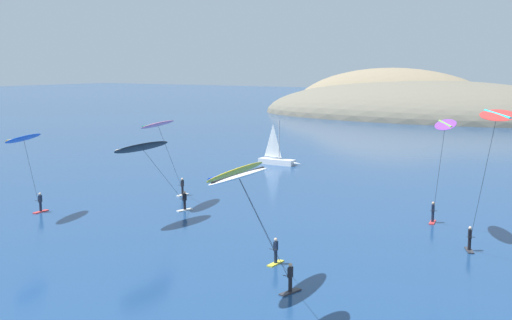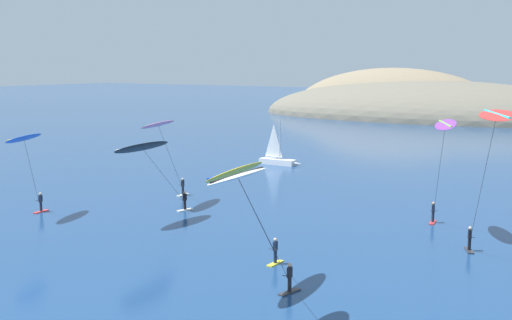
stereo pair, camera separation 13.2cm
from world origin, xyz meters
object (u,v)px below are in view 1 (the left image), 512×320
Objects in this scene: sailboat_near at (279,160)px; kitesurfer_red at (495,125)px; kitesurfer_pink at (160,130)px; kitesurfer_white at (244,187)px; kitesurfer_black at (145,151)px; kitesurfer_yellow at (240,179)px; kitesurfer_blue at (25,145)px; kitesurfer_purple at (444,132)px.

kitesurfer_red reaches higher than sailboat_near.
kitesurfer_white is at bearing -41.11° from kitesurfer_pink.
kitesurfer_white is (24.23, -44.56, 6.26)m from sailboat_near.
kitesurfer_white is 22.33m from kitesurfer_black.
sailboat_near is 0.63× the size of kitesurfer_yellow.
kitesurfer_red is (26.26, 0.95, 3.35)m from kitesurfer_black.
kitesurfer_blue is 0.70× the size of kitesurfer_red.
sailboat_near is 0.65× the size of kitesurfer_black.
kitesurfer_yellow is at bearing -108.89° from kitesurfer_purple.
kitesurfer_black is at bearing 144.19° from kitesurfer_white.
kitesurfer_black is (6.14, -31.51, 5.14)m from sailboat_near.
kitesurfer_pink reaches higher than kitesurfer_blue.
kitesurfer_yellow reaches higher than kitesurfer_black.
kitesurfer_white is 1.03× the size of kitesurfer_purple.
kitesurfer_red reaches higher than kitesurfer_pink.
kitesurfer_black is at bearing 22.76° from kitesurfer_blue.
kitesurfer_red reaches higher than kitesurfer_white.
kitesurfer_white is 0.99× the size of kitesurfer_black.
kitesurfer_red is (11.32, 9.71, 2.81)m from kitesurfer_yellow.
kitesurfer_yellow is at bearing -38.22° from kitesurfer_pink.
kitesurfer_white is 29.01m from kitesurfer_blue.
kitesurfer_pink is (-24.24, -3.48, -0.82)m from kitesurfer_purple.
kitesurfer_white is at bearing -18.26° from kitesurfer_blue.
kitesurfer_white reaches higher than kitesurfer_blue.
kitesurfer_red reaches higher than kitesurfer_yellow.
kitesurfer_white reaches higher than kitesurfer_black.
kitesurfer_white is 0.89× the size of kitesurfer_red.
kitesurfer_blue is (-24.40, 4.80, -0.27)m from kitesurfer_yellow.
kitesurfer_pink reaches higher than kitesurfer_black.
sailboat_near is 0.66× the size of kitesurfer_white.
kitesurfer_blue reaches higher than sailboat_near.
kitesurfer_purple is 1.02× the size of kitesurfer_pink.
kitesurfer_blue is 11.40m from kitesurfer_pink.
kitesurfer_blue is (-3.31, -35.48, 5.40)m from sailboat_near.
sailboat_near is 0.68× the size of kitesurfer_purple.
kitesurfer_white is at bearing -97.59° from kitesurfer_purple.
kitesurfer_purple is 1.24× the size of kitesurfer_blue.
kitesurfer_purple is 33.17m from kitesurfer_blue.
kitesurfer_pink is at bearing 138.89° from kitesurfer_white.
sailboat_near is at bearing 101.03° from kitesurfer_black.
kitesurfer_yellow is 1.09× the size of kitesurfer_pink.
kitesurfer_red is (35.71, 4.91, 3.09)m from kitesurfer_blue.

